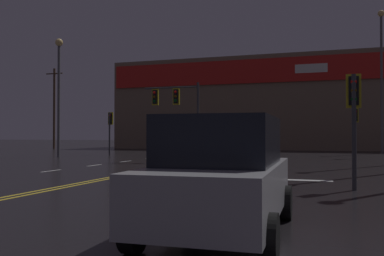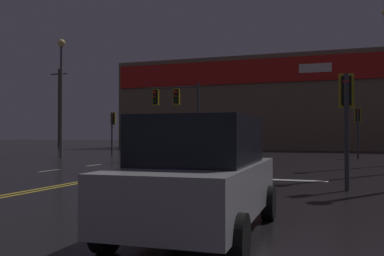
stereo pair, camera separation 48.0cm
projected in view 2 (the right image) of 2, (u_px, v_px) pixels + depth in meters
name	position (u px, v px, depth m)	size (l,w,h in m)	color
ground_plane	(177.00, 165.00, 22.78)	(200.00, 200.00, 0.00)	black
road_markings	(182.00, 166.00, 21.65)	(11.92, 60.00, 0.01)	gold
traffic_signal_median	(175.00, 103.00, 25.52)	(3.46, 0.36, 4.68)	#38383D
traffic_signal_corner_southeast	(346.00, 104.00, 12.28)	(0.42, 0.36, 3.37)	#38383D
traffic_signal_corner_northwest	(113.00, 124.00, 33.98)	(0.42, 0.36, 3.40)	#38383D
traffic_signal_corner_northeast	(358.00, 121.00, 28.68)	(0.42, 0.36, 3.43)	#38383D
streetlight_far_median	(61.00, 81.00, 31.36)	(0.56, 0.56, 8.64)	#59595E
parked_car	(200.00, 175.00, 6.87)	(2.14, 4.36, 1.88)	#ADADB2
building_backdrop	(266.00, 105.00, 49.91)	(33.31, 10.23, 10.15)	#7A6651
utility_pole_row	(263.00, 99.00, 42.36)	(48.14, 0.26, 10.33)	#4C3828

